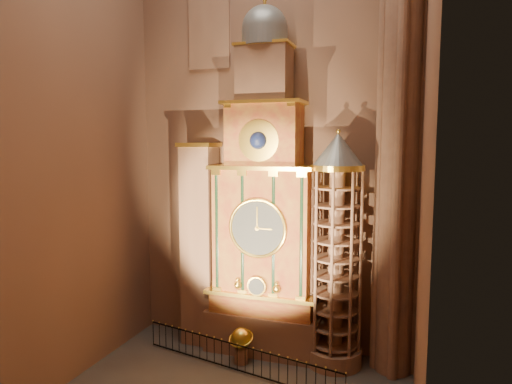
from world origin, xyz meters
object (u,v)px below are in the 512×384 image
(portrait_tower, at_px, (200,243))
(celestial_globe, at_px, (241,342))
(iron_railing, at_px, (237,358))
(astronomical_clock, at_px, (264,217))
(stair_turret, at_px, (336,253))

(portrait_tower, bearing_deg, celestial_globe, -29.78)
(portrait_tower, relative_size, iron_railing, 1.03)
(astronomical_clock, bearing_deg, portrait_tower, 179.71)
(stair_turret, xyz_separation_m, iron_railing, (-3.97, -2.17, -4.60))
(portrait_tower, bearing_deg, stair_turret, -2.33)
(astronomical_clock, height_order, celestial_globe, astronomical_clock)
(stair_turret, height_order, iron_railing, stair_turret)
(iron_railing, bearing_deg, portrait_tower, 140.11)
(portrait_tower, bearing_deg, iron_railing, -39.89)
(iron_railing, bearing_deg, stair_turret, 28.60)
(stair_turret, bearing_deg, astronomical_clock, 175.70)
(iron_railing, bearing_deg, celestial_globe, 98.81)
(portrait_tower, distance_m, iron_railing, 5.88)
(stair_turret, distance_m, iron_railing, 6.45)
(portrait_tower, relative_size, stair_turret, 0.94)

